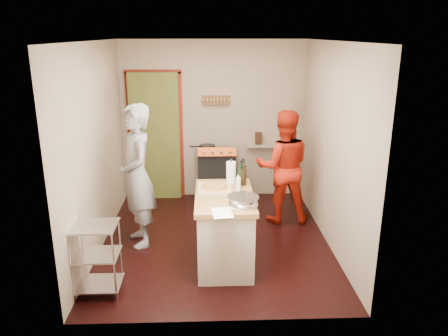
{
  "coord_description": "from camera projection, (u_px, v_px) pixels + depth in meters",
  "views": [
    {
      "loc": [
        -0.09,
        -5.38,
        2.7
      ],
      "look_at": [
        0.12,
        0.0,
        1.02
      ],
      "focal_mm": 35.0,
      "sensor_mm": 36.0,
      "label": 1
    }
  ],
  "objects": [
    {
      "name": "floor",
      "position": [
        215.0,
        240.0,
        5.93
      ],
      "size": [
        3.5,
        3.5,
        0.0
      ],
      "primitive_type": "plane",
      "color": "black",
      "rests_on": "ground"
    },
    {
      "name": "right_wall",
      "position": [
        332.0,
        146.0,
        5.6
      ],
      "size": [
        0.04,
        3.5,
        2.6
      ],
      "primitive_type": "cube",
      "color": "tan",
      "rests_on": "ground"
    },
    {
      "name": "back_wall",
      "position": [
        175.0,
        131.0,
        7.27
      ],
      "size": [
        3.0,
        0.44,
        2.6
      ],
      "color": "tan",
      "rests_on": "ground"
    },
    {
      "name": "left_wall",
      "position": [
        96.0,
        148.0,
        5.49
      ],
      "size": [
        0.04,
        3.5,
        2.6
      ],
      "primitive_type": "cube",
      "color": "tan",
      "rests_on": "ground"
    },
    {
      "name": "wire_shelving",
      "position": [
        96.0,
        256.0,
        4.61
      ],
      "size": [
        0.48,
        0.4,
        0.8
      ],
      "color": "silver",
      "rests_on": "ground"
    },
    {
      "name": "stove",
      "position": [
        217.0,
        176.0,
        7.16
      ],
      "size": [
        0.6,
        0.63,
        1.0
      ],
      "color": "black",
      "rests_on": "ground"
    },
    {
      "name": "ceiling",
      "position": [
        214.0,
        40.0,
        5.16
      ],
      "size": [
        3.0,
        3.5,
        0.02
      ],
      "primitive_type": "cube",
      "color": "white",
      "rests_on": "back_wall"
    },
    {
      "name": "island",
      "position": [
        225.0,
        227.0,
        5.24
      ],
      "size": [
        0.71,
        1.28,
        1.19
      ],
      "color": "beige",
      "rests_on": "ground"
    },
    {
      "name": "person_stripe",
      "position": [
        137.0,
        176.0,
        5.59
      ],
      "size": [
        0.66,
        0.79,
        1.86
      ],
      "primitive_type": "imported",
      "rotation": [
        0.0,
        0.0,
        -1.21
      ],
      "color": "#BBBBC0",
      "rests_on": "ground"
    },
    {
      "name": "person_red",
      "position": [
        283.0,
        167.0,
        6.33
      ],
      "size": [
        0.83,
        0.66,
        1.66
      ],
      "primitive_type": "imported",
      "rotation": [
        0.0,
        0.0,
        3.11
      ],
      "color": "#A81C0B",
      "rests_on": "ground"
    }
  ]
}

